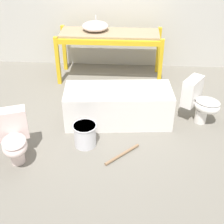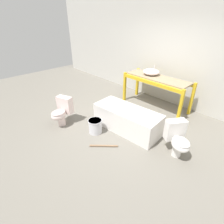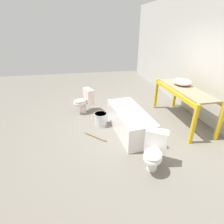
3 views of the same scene
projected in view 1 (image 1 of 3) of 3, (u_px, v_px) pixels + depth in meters
name	position (u px, v px, depth m)	size (l,w,h in m)	color
ground_plane	(104.00, 116.00, 5.04)	(12.00, 12.00, 0.00)	slate
shelving_rack	(110.00, 40.00, 5.77)	(1.95, 0.70, 0.92)	gold
sink_basin	(95.00, 26.00, 5.71)	(0.48, 0.46, 0.25)	silver
bathtub_main	(118.00, 103.00, 4.76)	(1.66, 0.78, 0.55)	white
toilet_near	(14.00, 137.00, 3.98)	(0.52, 0.64, 0.69)	silver
toilet_far	(200.00, 100.00, 4.74)	(0.66, 0.60, 0.69)	white
bucket_white	(85.00, 135.00, 4.34)	(0.33, 0.33, 0.33)	silver
loose_pipe	(122.00, 154.00, 4.23)	(0.46, 0.45, 0.04)	#8C6B4C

